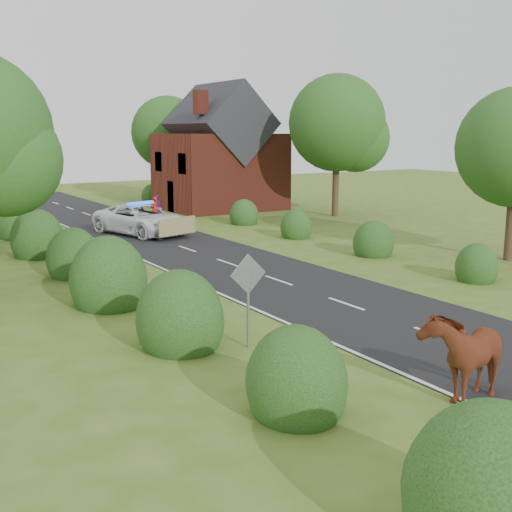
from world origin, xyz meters
TOP-DOWN VIEW (x-y plane):
  - ground at (0.00, 0.00)m, footprint 120.00×120.00m
  - road at (0.00, 15.00)m, footprint 6.00×70.00m
  - road_markings at (-1.60, 12.93)m, footprint 4.96×70.00m
  - hedgerow_left at (-6.51, 11.69)m, footprint 2.75×50.41m
  - hedgerow_right at (6.60, 11.21)m, footprint 2.10×45.78m
  - tree_right_b at (14.29, 21.84)m, footprint 6.56×6.40m
  - tree_right_c at (9.27, 37.85)m, footprint 6.15×6.00m
  - road_sign at (-5.00, 2.00)m, footprint 1.06×0.08m
  - house at (9.49, 30.00)m, footprint 8.00×7.40m
  - cow at (-2.75, -3.15)m, footprint 2.57×1.73m
  - police_van at (-0.15, 21.51)m, footprint 4.36×6.59m
  - pedestrian_red at (2.47, 25.76)m, footprint 0.70×0.63m
  - pedestrian_purple at (3.08, 26.86)m, footprint 0.78×0.61m

SIDE VIEW (x-z plane):
  - ground at x=0.00m, z-range 0.00..0.00m
  - road at x=0.00m, z-range 0.00..0.02m
  - road_markings at x=-1.60m, z-range 0.02..0.03m
  - hedgerow_right at x=6.60m, z-range -0.50..1.60m
  - hedgerow_left at x=-6.51m, z-range -0.75..2.25m
  - pedestrian_purple at x=3.08m, z-range 0.00..1.59m
  - pedestrian_red at x=2.47m, z-range 0.00..1.60m
  - cow at x=-2.75m, z-range 0.00..1.67m
  - police_van at x=-0.15m, z-range -0.07..1.75m
  - road_sign at x=-5.00m, z-range 0.39..2.92m
  - house at x=9.49m, z-range -0.80..8.37m
  - tree_right_c at x=9.27m, z-range 1.05..9.63m
  - tree_right_b at x=14.29m, z-range 1.24..10.64m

